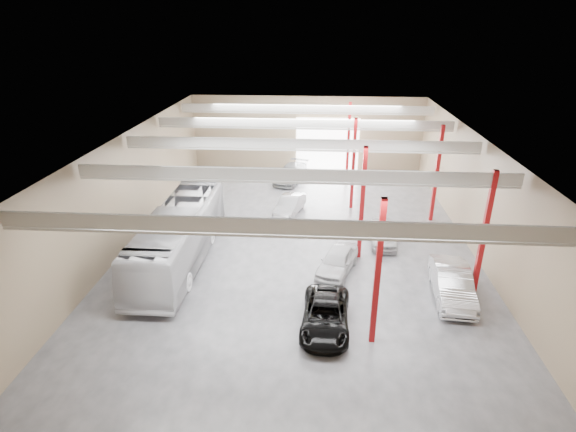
# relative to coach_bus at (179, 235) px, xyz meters

# --- Properties ---
(depot_shell) EXTENTS (22.12, 32.12, 7.06)m
(depot_shell) POSITION_rel_coach_bus_xyz_m (7.12, 3.73, 3.26)
(depot_shell) COLOR #4E4E54
(depot_shell) RESTS_ON ground
(coach_bus) EXTENTS (2.89, 12.33, 3.44)m
(coach_bus) POSITION_rel_coach_bus_xyz_m (0.00, 0.00, 0.00)
(coach_bus) COLOR silver
(coach_bus) RESTS_ON ground
(black_sedan) EXTENTS (2.45, 4.90, 1.33)m
(black_sedan) POSITION_rel_coach_bus_xyz_m (8.68, -5.90, -1.05)
(black_sedan) COLOR black
(black_sedan) RESTS_ON ground
(car_row_a) EXTENTS (2.94, 4.50, 1.43)m
(car_row_a) POSITION_rel_coach_bus_xyz_m (9.40, -0.70, -1.01)
(car_row_a) COLOR silver
(car_row_a) RESTS_ON ground
(car_row_b) EXTENTS (2.40, 4.35, 1.36)m
(car_row_b) POSITION_rel_coach_bus_xyz_m (6.10, 7.74, -1.04)
(car_row_b) COLOR silver
(car_row_b) RESTS_ON ground
(car_row_c) EXTENTS (3.42, 5.46, 1.47)m
(car_row_c) POSITION_rel_coach_bus_xyz_m (5.72, 15.24, -0.98)
(car_row_c) COLOR gray
(car_row_c) RESTS_ON ground
(car_right_near) EXTENTS (2.16, 5.19, 1.67)m
(car_right_near) POSITION_rel_coach_bus_xyz_m (15.29, -2.90, -0.88)
(car_right_near) COLOR #BBBCC0
(car_right_near) RESTS_ON ground
(car_right_far) EXTENTS (1.74, 4.05, 1.36)m
(car_right_far) POSITION_rel_coach_bus_xyz_m (12.49, 3.24, -1.04)
(car_right_far) COLOR silver
(car_right_far) RESTS_ON ground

